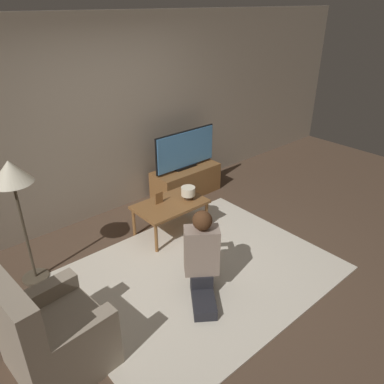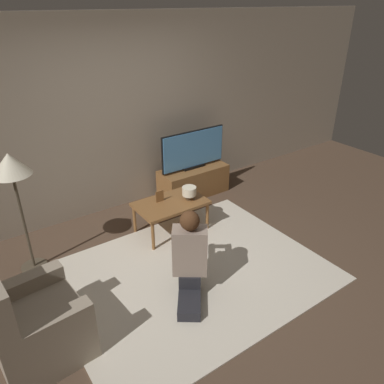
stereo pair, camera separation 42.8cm
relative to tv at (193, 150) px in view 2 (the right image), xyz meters
The scene contains 11 objects.
ground_plane 2.06m from the tv, 125.38° to the right, with size 10.00×10.00×0.00m, color brown.
wall_back 1.30m from the tv, 162.19° to the left, with size 10.00×0.06×2.60m.
rug 2.06m from the tv, 125.38° to the right, with size 2.82×2.19×0.02m.
tv_stand 0.51m from the tv, 90.00° to the right, with size 1.06×0.45×0.44m.
tv is the anchor object (origin of this frame).
coffee_table 1.15m from the tv, 140.31° to the right, with size 0.89×0.56×0.43m.
floor_lamp 2.60m from the tv, 169.84° to the right, with size 0.39×0.39×1.39m.
armchair 3.27m from the tv, 149.03° to the right, with size 0.76×0.79×0.99m.
person_kneeling 2.23m from the tv, 126.01° to the right, with size 0.69×0.83×0.95m.
picture_frame 1.14m from the tv, 147.32° to the right, with size 0.11×0.01×0.15m.
table_lamp 0.99m from the tv, 128.17° to the right, with size 0.18×0.18×0.17m.
Camera 2 is at (-1.87, -2.67, 2.71)m, focal length 35.00 mm.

